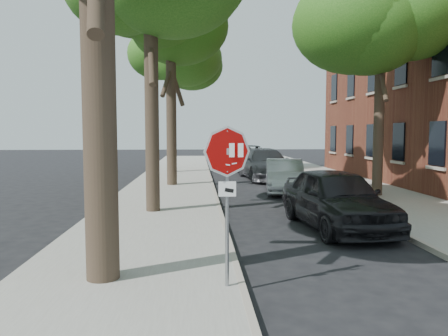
% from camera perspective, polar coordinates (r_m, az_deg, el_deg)
% --- Properties ---
extents(ground, '(120.00, 120.00, 0.00)m').
position_cam_1_polar(ground, '(7.50, 5.95, -15.80)').
color(ground, black).
rests_on(ground, ground).
extents(sidewalk_left, '(4.00, 55.00, 0.12)m').
position_cam_1_polar(sidewalk_left, '(19.15, -7.44, -3.04)').
color(sidewalk_left, gray).
rests_on(sidewalk_left, ground).
extents(sidewalk_right, '(4.00, 55.00, 0.12)m').
position_cam_1_polar(sidewalk_right, '(20.40, 17.14, -2.73)').
color(sidewalk_right, gray).
rests_on(sidewalk_right, ground).
extents(curb_left, '(0.12, 55.00, 0.13)m').
position_cam_1_polar(curb_left, '(19.11, -1.29, -3.00)').
color(curb_left, '#9E9384').
rests_on(curb_left, ground).
extents(curb_right, '(0.12, 55.00, 0.13)m').
position_cam_1_polar(curb_right, '(19.77, 11.57, -2.84)').
color(curb_right, '#9E9384').
rests_on(curb_right, ground).
extents(stop_sign, '(0.76, 0.34, 2.61)m').
position_cam_1_polar(stop_sign, '(6.95, 0.42, -0.88)').
color(stop_sign, gray).
rests_on(stop_sign, sidewalk_left).
extents(tree_mid_b, '(5.88, 5.46, 10.36)m').
position_cam_1_polar(tree_mid_b, '(21.76, -7.06, 18.95)').
color(tree_mid_b, black).
rests_on(tree_mid_b, sidewalk_left).
extents(tree_far, '(5.29, 4.91, 9.33)m').
position_cam_1_polar(tree_far, '(28.45, -6.77, 13.94)').
color(tree_far, black).
rests_on(tree_far, sidewalk_left).
extents(tree_right, '(5.29, 4.91, 9.33)m').
position_cam_1_polar(tree_right, '(19.04, 19.73, 18.37)').
color(tree_right, black).
rests_on(tree_right, sidewalk_right).
extents(car_a, '(2.38, 5.02, 1.66)m').
position_cam_1_polar(car_a, '(12.32, 14.42, -3.84)').
color(car_a, black).
rests_on(car_a, ground).
extents(car_b, '(2.13, 4.56, 1.45)m').
position_cam_1_polar(car_b, '(19.14, 7.90, -1.05)').
color(car_b, '#A7ACB0').
rests_on(car_b, ground).
extents(car_c, '(2.82, 6.01, 1.70)m').
position_cam_1_polar(car_c, '(24.44, 5.39, 0.51)').
color(car_c, '#4D4C51').
rests_on(car_c, ground).
extents(car_d, '(2.86, 6.15, 1.71)m').
position_cam_1_polar(car_d, '(30.65, 3.35, 1.37)').
color(car_d, black).
rests_on(car_d, ground).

